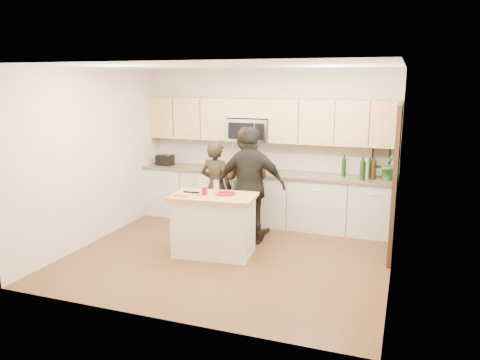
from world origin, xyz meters
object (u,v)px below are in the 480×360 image
(woman_center, at_px, (246,180))
(woman_right, at_px, (251,186))
(toaster, at_px, (165,160))
(island, at_px, (214,225))
(woman_left, at_px, (216,187))

(woman_center, xyz_separation_m, woman_right, (0.26, -0.48, 0.03))
(toaster, bearing_deg, island, -44.82)
(island, distance_m, toaster, 2.49)
(woman_left, relative_size, woman_center, 0.87)
(toaster, relative_size, woman_left, 0.19)
(island, bearing_deg, woman_center, 80.24)
(woman_left, bearing_deg, woman_right, 164.36)
(island, bearing_deg, woman_right, 57.83)
(island, relative_size, woman_left, 0.82)
(toaster, distance_m, woman_right, 2.30)
(toaster, height_order, woman_left, woman_left)
(island, xyz_separation_m, woman_left, (-0.38, 0.99, 0.32))
(island, relative_size, woman_right, 0.69)
(island, height_order, woman_center, woman_center)
(toaster, distance_m, woman_left, 1.54)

